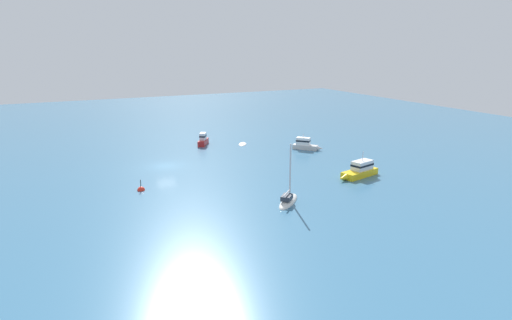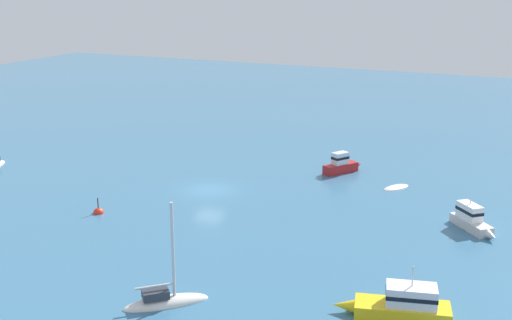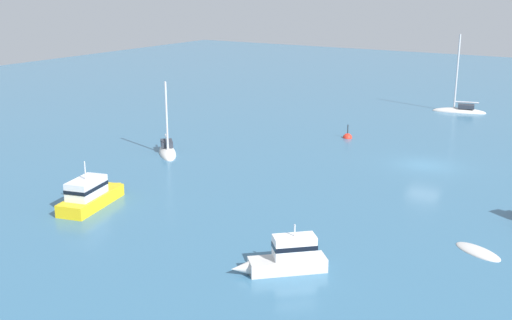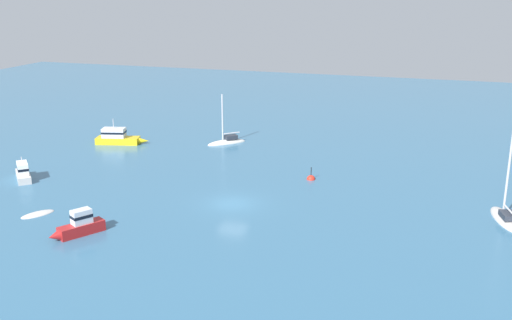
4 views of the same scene
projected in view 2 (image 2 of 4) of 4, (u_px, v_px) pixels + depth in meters
ground_plane at (209, 190)px, 58.30m from camera, size 162.06×162.06×0.00m
motor_cruiser at (472, 219)px, 49.11m from camera, size 3.94×4.15×2.45m
motor_cruiser_1 at (342, 165)px, 63.31m from camera, size 3.14×4.30×2.02m
tender at (396, 188)px, 58.87m from camera, size 2.50×3.12×0.36m
ketch at (165, 302)px, 38.02m from camera, size 4.52×4.42×6.60m
powerboat at (402, 304)px, 36.39m from camera, size 6.57×3.04×3.10m
channel_buoy at (99, 213)px, 52.59m from camera, size 0.86×0.86×1.69m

